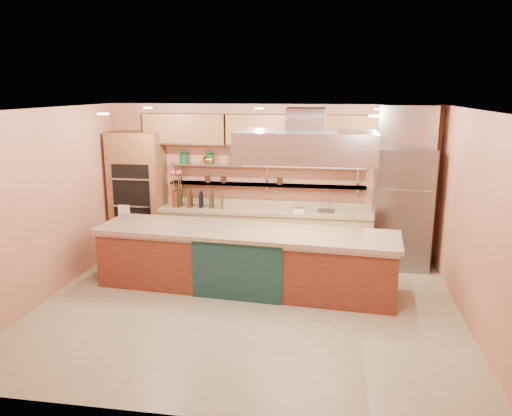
% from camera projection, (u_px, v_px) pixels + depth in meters
% --- Properties ---
extents(floor, '(6.00, 5.00, 0.02)m').
position_uv_depth(floor, '(247.00, 308.00, 7.17)').
color(floor, tan).
rests_on(floor, ground).
extents(ceiling, '(6.00, 5.00, 0.02)m').
position_uv_depth(ceiling, '(246.00, 109.00, 6.51)').
color(ceiling, black).
rests_on(ceiling, wall_back).
extents(wall_back, '(6.00, 0.04, 2.80)m').
position_uv_depth(wall_back, '(270.00, 181.00, 9.24)').
color(wall_back, '#BC7458').
rests_on(wall_back, floor).
extents(wall_front, '(6.00, 0.04, 2.80)m').
position_uv_depth(wall_front, '(197.00, 281.00, 4.44)').
color(wall_front, '#BC7458').
rests_on(wall_front, floor).
extents(wall_left, '(0.04, 5.00, 2.80)m').
position_uv_depth(wall_left, '(45.00, 205.00, 7.30)').
color(wall_left, '#BC7458').
rests_on(wall_left, floor).
extents(wall_right, '(0.04, 5.00, 2.80)m').
position_uv_depth(wall_right, '(477.00, 222.00, 6.38)').
color(wall_right, '#BC7458').
rests_on(wall_right, floor).
extents(oven_stack, '(0.95, 0.64, 2.30)m').
position_uv_depth(oven_stack, '(138.00, 193.00, 9.37)').
color(oven_stack, brown).
rests_on(oven_stack, floor).
extents(refrigerator, '(0.95, 0.72, 2.10)m').
position_uv_depth(refrigerator, '(402.00, 208.00, 8.62)').
color(refrigerator, gray).
rests_on(refrigerator, floor).
extents(back_counter, '(3.84, 0.64, 0.93)m').
position_uv_depth(back_counter, '(265.00, 234.00, 9.18)').
color(back_counter, tan).
rests_on(back_counter, floor).
extents(wall_shelf_lower, '(3.60, 0.26, 0.03)m').
position_uv_depth(wall_shelf_lower, '(266.00, 185.00, 9.13)').
color(wall_shelf_lower, '#B2B4BA').
rests_on(wall_shelf_lower, wall_back).
extents(wall_shelf_upper, '(3.60, 0.26, 0.03)m').
position_uv_depth(wall_shelf_upper, '(266.00, 166.00, 9.05)').
color(wall_shelf_upper, '#B2B4BA').
rests_on(wall_shelf_upper, wall_back).
extents(upper_cabinets, '(4.60, 0.36, 0.55)m').
position_uv_depth(upper_cabinets, '(269.00, 130.00, 8.85)').
color(upper_cabinets, brown).
rests_on(upper_cabinets, wall_back).
extents(range_hood, '(2.00, 1.00, 0.45)m').
position_uv_depth(range_hood, '(306.00, 147.00, 7.21)').
color(range_hood, '#B2B4BA').
rests_on(range_hood, ceiling).
extents(ceiling_downlights, '(4.00, 2.80, 0.02)m').
position_uv_depth(ceiling_downlights, '(248.00, 111.00, 6.71)').
color(ceiling_downlights, '#FFE5A5').
rests_on(ceiling_downlights, ceiling).
extents(island, '(4.63, 1.34, 0.95)m').
position_uv_depth(island, '(245.00, 259.00, 7.76)').
color(island, maroon).
rests_on(island, floor).
extents(flower_vase, '(0.18, 0.18, 0.30)m').
position_uv_depth(flower_vase, '(177.00, 199.00, 9.24)').
color(flower_vase, maroon).
rests_on(flower_vase, back_counter).
extents(oil_bottle_cluster, '(0.98, 0.56, 0.30)m').
position_uv_depth(oil_bottle_cluster, '(201.00, 200.00, 9.17)').
color(oil_bottle_cluster, black).
rests_on(oil_bottle_cluster, back_counter).
extents(kitchen_scale, '(0.19, 0.15, 0.10)m').
position_uv_depth(kitchen_scale, '(299.00, 208.00, 8.91)').
color(kitchen_scale, white).
rests_on(kitchen_scale, back_counter).
extents(bar_faucet, '(0.03, 0.03, 0.22)m').
position_uv_depth(bar_faucet, '(329.00, 205.00, 8.91)').
color(bar_faucet, silver).
rests_on(bar_faucet, back_counter).
extents(copper_kettle, '(0.21, 0.21, 0.15)m').
position_uv_depth(copper_kettle, '(208.00, 160.00, 9.20)').
color(copper_kettle, orange).
rests_on(copper_kettle, wall_shelf_upper).
extents(green_canister, '(0.18, 0.18, 0.20)m').
position_uv_depth(green_canister, '(235.00, 159.00, 9.12)').
color(green_canister, '#0E4320').
rests_on(green_canister, wall_shelf_upper).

